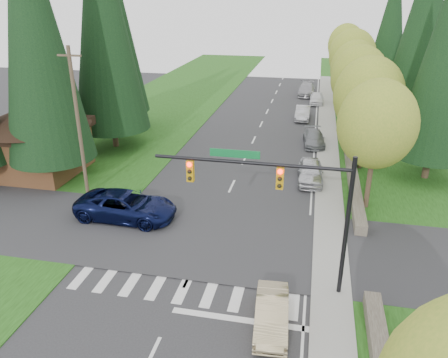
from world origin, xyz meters
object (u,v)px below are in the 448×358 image
(parked_car_e, at_px, (307,90))
(parked_car_d, at_px, (317,98))
(suv_navy, at_px, (126,206))
(parked_car_b, at_px, (314,138))
(parked_car_c, at_px, (303,113))
(sedan_champagne, at_px, (272,314))
(parked_car_a, at_px, (310,172))

(parked_car_e, bearing_deg, parked_car_d, -73.19)
(parked_car_d, bearing_deg, suv_navy, -108.72)
(suv_navy, height_order, parked_car_b, suv_navy)
(parked_car_c, bearing_deg, parked_car_b, -80.48)
(suv_navy, xyz_separation_m, parked_car_e, (9.63, 37.92, -0.07))
(parked_car_c, bearing_deg, sedan_champagne, -89.32)
(suv_navy, height_order, parked_car_e, suv_navy)
(parked_car_b, relative_size, parked_car_c, 1.02)
(parked_car_d, bearing_deg, parked_car_b, -90.36)
(sedan_champagne, xyz_separation_m, parked_car_e, (-0.16, 45.59, 0.15))
(sedan_champagne, distance_m, parked_car_a, 15.91)
(parked_car_a, height_order, parked_car_e, parked_car_e)
(parked_car_b, xyz_separation_m, parked_car_c, (-1.40, 8.73, 0.07))
(sedan_champagne, distance_m, suv_navy, 12.44)
(parked_car_e, bearing_deg, sedan_champagne, -89.66)
(suv_navy, bearing_deg, parked_car_e, -12.32)
(parked_car_a, relative_size, parked_car_d, 1.09)
(suv_navy, bearing_deg, sedan_champagne, -126.14)
(sedan_champagne, relative_size, parked_car_e, 0.71)
(parked_car_a, bearing_deg, parked_car_c, 91.81)
(parked_car_c, height_order, parked_car_d, parked_car_c)
(parked_car_a, xyz_separation_m, parked_car_e, (-1.30, 29.73, 0.02))
(parked_car_b, xyz_separation_m, parked_car_e, (-1.40, 21.17, 0.14))
(suv_navy, height_order, parked_car_a, suv_navy)
(parked_car_b, relative_size, parked_car_e, 0.82)
(suv_navy, height_order, parked_car_c, suv_navy)
(parked_car_a, distance_m, parked_car_e, 29.76)
(sedan_champagne, bearing_deg, parked_car_c, 85.84)
(parked_car_a, distance_m, parked_car_b, 8.56)
(suv_navy, bearing_deg, parked_car_b, -31.43)
(parked_car_b, distance_m, parked_car_e, 21.21)
(parked_car_d, height_order, parked_car_e, parked_car_e)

